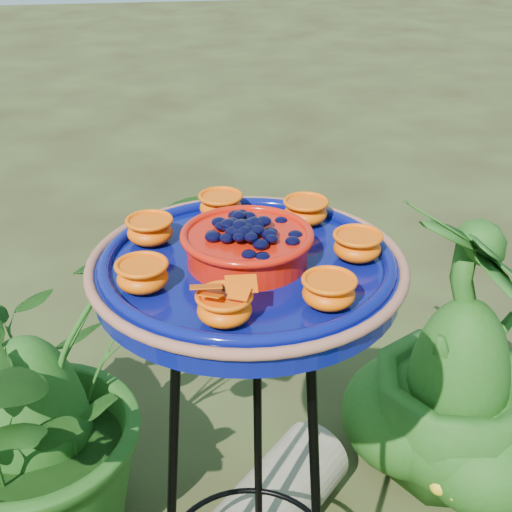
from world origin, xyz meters
name	(u,v)px	position (x,y,z in m)	size (l,w,h in m)	color
tripod_stand	(249,461)	(-0.05, 0.09, 0.60)	(0.44, 0.44, 0.99)	black
feeder_dish	(247,263)	(-0.05, 0.09, 1.04)	(0.61, 0.61, 0.12)	#080E61
shrub_back_left	(29,392)	(-0.54, 0.54, 0.47)	(0.84, 0.73, 0.93)	#214E14
shrub_back_right	(462,351)	(0.62, 0.60, 0.44)	(0.49, 0.49, 0.87)	#214E14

